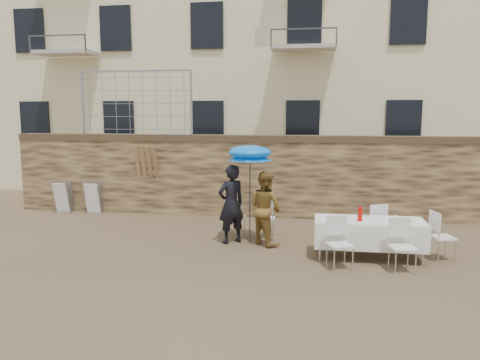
# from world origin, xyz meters

# --- Properties ---
(ground) EXTENTS (80.00, 80.00, 0.00)m
(ground) POSITION_xyz_m (0.00, 0.00, 0.00)
(ground) COLOR brown
(ground) RESTS_ON ground
(stone_wall) EXTENTS (13.00, 0.50, 2.20)m
(stone_wall) POSITION_xyz_m (0.00, 5.00, 1.10)
(stone_wall) COLOR brown
(stone_wall) RESTS_ON ground
(chain_link_fence) EXTENTS (3.20, 0.06, 1.80)m
(chain_link_fence) POSITION_xyz_m (-3.00, 5.00, 3.10)
(chain_link_fence) COLOR gray
(chain_link_fence) RESTS_ON stone_wall
(man_suit) EXTENTS (0.75, 0.72, 1.73)m
(man_suit) POSITION_xyz_m (0.21, 2.16, 0.87)
(man_suit) COLOR black
(man_suit) RESTS_ON ground
(woman_dress) EXTENTS (0.99, 0.98, 1.61)m
(woman_dress) POSITION_xyz_m (0.96, 2.16, 0.81)
(woman_dress) COLOR #AE7F35
(woman_dress) RESTS_ON ground
(umbrella) EXTENTS (0.97, 0.97, 2.05)m
(umbrella) POSITION_xyz_m (0.61, 2.26, 1.93)
(umbrella) COLOR #3F3F44
(umbrella) RESTS_ON ground
(couple_chair_left) EXTENTS (0.52, 0.52, 0.96)m
(couple_chair_left) POSITION_xyz_m (0.21, 2.71, 0.48)
(couple_chair_left) COLOR white
(couple_chair_left) RESTS_ON ground
(couple_chair_right) EXTENTS (0.49, 0.49, 0.96)m
(couple_chair_right) POSITION_xyz_m (0.91, 2.71, 0.48)
(couple_chair_right) COLOR white
(couple_chair_right) RESTS_ON ground
(banquet_table) EXTENTS (2.10, 0.85, 0.78)m
(banquet_table) POSITION_xyz_m (3.08, 1.49, 0.73)
(banquet_table) COLOR white
(banquet_table) RESTS_ON ground
(soda_bottle) EXTENTS (0.09, 0.09, 0.26)m
(soda_bottle) POSITION_xyz_m (2.88, 1.34, 0.91)
(soda_bottle) COLOR red
(soda_bottle) RESTS_ON banquet_table
(table_chair_front_left) EXTENTS (0.62, 0.62, 0.96)m
(table_chair_front_left) POSITION_xyz_m (2.48, 0.74, 0.48)
(table_chair_front_left) COLOR white
(table_chair_front_left) RESTS_ON ground
(table_chair_front_right) EXTENTS (0.57, 0.57, 0.96)m
(table_chair_front_right) POSITION_xyz_m (3.58, 0.74, 0.48)
(table_chair_front_right) COLOR white
(table_chair_front_right) RESTS_ON ground
(table_chair_back) EXTENTS (0.61, 0.61, 0.96)m
(table_chair_back) POSITION_xyz_m (3.28, 2.29, 0.48)
(table_chair_back) COLOR white
(table_chair_back) RESTS_ON ground
(table_chair_side) EXTENTS (0.59, 0.59, 0.96)m
(table_chair_side) POSITION_xyz_m (4.48, 1.59, 0.48)
(table_chair_side) COLOR white
(table_chair_side) RESTS_ON ground
(chair_stack_left) EXTENTS (0.46, 0.47, 0.92)m
(chair_stack_left) POSITION_xyz_m (-5.09, 4.71, 0.46)
(chair_stack_left) COLOR white
(chair_stack_left) RESTS_ON ground
(chair_stack_right) EXTENTS (0.46, 0.40, 0.92)m
(chair_stack_right) POSITION_xyz_m (-4.19, 4.71, 0.46)
(chair_stack_right) COLOR white
(chair_stack_right) RESTS_ON ground
(wood_planks) EXTENTS (0.70, 0.20, 2.00)m
(wood_planks) POSITION_xyz_m (-2.59, 4.78, 1.00)
(wood_planks) COLOR #A37749
(wood_planks) RESTS_ON ground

